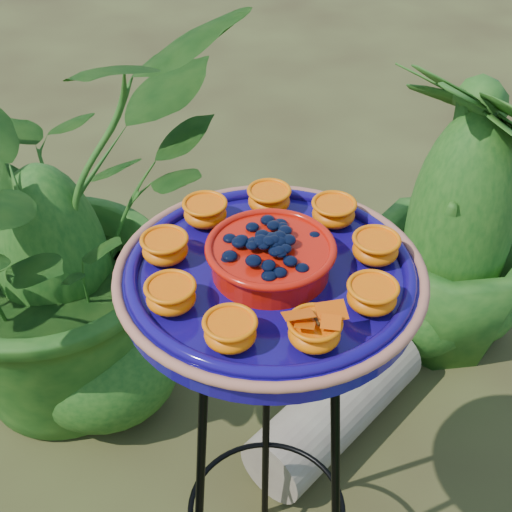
# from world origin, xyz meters

# --- Properties ---
(tripod_stand) EXTENTS (0.35, 0.35, 0.84)m
(tripod_stand) POSITION_xyz_m (-0.03, -0.04, 0.51)
(tripod_stand) COLOR black
(tripod_stand) RESTS_ON ground
(feeder_dish) EXTENTS (0.49, 0.49, 0.10)m
(feeder_dish) POSITION_xyz_m (-0.03, -0.04, 0.88)
(feeder_dish) COLOR #110860
(feeder_dish) RESTS_ON tripod_stand
(driftwood_log) EXTENTS (0.52, 0.48, 0.18)m
(driftwood_log) POSITION_xyz_m (0.22, 0.34, 0.09)
(driftwood_log) COLOR gray
(driftwood_log) RESTS_ON ground
(shrub_back_left) EXTENTS (1.23, 1.22, 1.03)m
(shrub_back_left) POSITION_xyz_m (-0.46, 0.66, 0.52)
(shrub_back_left) COLOR #144312
(shrub_back_left) RESTS_ON ground
(shrub_back_right) EXTENTS (0.65, 0.65, 0.86)m
(shrub_back_right) POSITION_xyz_m (0.62, 0.66, 0.43)
(shrub_back_right) COLOR #144312
(shrub_back_right) RESTS_ON ground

